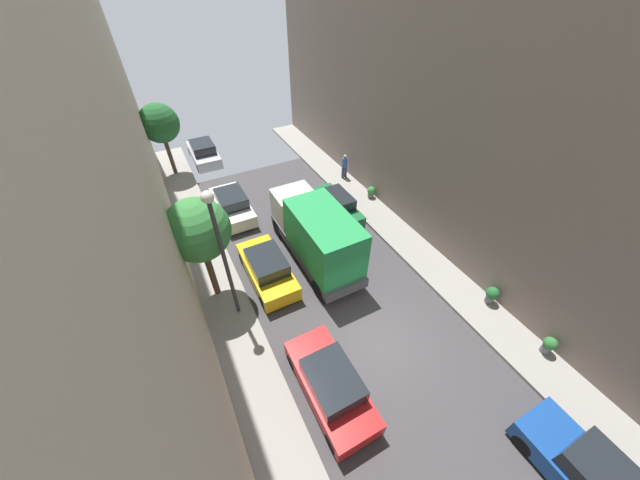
% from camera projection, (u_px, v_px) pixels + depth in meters
% --- Properties ---
extents(ground, '(32.00, 32.00, 0.00)m').
position_uv_depth(ground, '(376.00, 342.00, 13.45)').
color(ground, '#423F42').
extents(sidewalk_left, '(2.00, 44.00, 0.15)m').
position_uv_depth(sidewalk_left, '(262.00, 398.00, 11.67)').
color(sidewalk_left, gray).
rests_on(sidewalk_left, ground).
extents(sidewalk_right, '(2.00, 44.00, 0.15)m').
position_uv_depth(sidewalk_right, '(465.00, 296.00, 15.13)').
color(sidewalk_right, gray).
rests_on(sidewalk_right, ground).
extents(building_right, '(6.00, 44.00, 15.55)m').
position_uv_depth(building_right, '(613.00, 117.00, 11.39)').
color(building_right, gray).
rests_on(building_right, ground).
extents(parked_car_left_1, '(1.78, 4.20, 1.57)m').
position_uv_depth(parked_car_left_1, '(331.00, 384.00, 11.41)').
color(parked_car_left_1, red).
rests_on(parked_car_left_1, ground).
extents(parked_car_left_2, '(1.78, 4.20, 1.57)m').
position_uv_depth(parked_car_left_2, '(267.00, 268.00, 15.58)').
color(parked_car_left_2, gold).
rests_on(parked_car_left_2, ground).
extents(parked_car_left_3, '(1.78, 4.20, 1.57)m').
position_uv_depth(parked_car_left_3, '(232.00, 205.00, 19.49)').
color(parked_car_left_3, white).
rests_on(parked_car_left_3, ground).
extents(parked_car_left_4, '(1.78, 4.20, 1.57)m').
position_uv_depth(parked_car_left_4, '(204.00, 153.00, 24.53)').
color(parked_car_left_4, silver).
rests_on(parked_car_left_4, ground).
extents(parked_car_right_2, '(1.78, 4.20, 1.57)m').
position_uv_depth(parked_car_right_2, '(335.00, 206.00, 19.40)').
color(parked_car_right_2, '#1E6638').
rests_on(parked_car_right_2, ground).
extents(delivery_truck, '(2.26, 6.60, 3.38)m').
position_uv_depth(delivery_truck, '(316.00, 234.00, 15.86)').
color(delivery_truck, '#4C4C51').
rests_on(delivery_truck, ground).
extents(pedestrian, '(0.40, 0.36, 1.72)m').
position_uv_depth(pedestrian, '(345.00, 165.00, 22.37)').
color(pedestrian, '#2D334C').
rests_on(pedestrian, sidewalk_right).
extents(street_tree_0, '(2.62, 2.62, 5.11)m').
position_uv_depth(street_tree_0, '(198.00, 230.00, 12.73)').
color(street_tree_0, brown).
rests_on(street_tree_0, sidewalk_left).
extents(street_tree_2, '(2.51, 2.51, 4.89)m').
position_uv_depth(street_tree_2, '(159.00, 124.00, 21.03)').
color(street_tree_2, brown).
rests_on(street_tree_2, sidewalk_left).
extents(potted_plant_3, '(0.57, 0.57, 0.87)m').
position_uv_depth(potted_plant_3, '(492.00, 294.00, 14.49)').
color(potted_plant_3, slate).
rests_on(potted_plant_3, sidewalk_right).
extents(potted_plant_4, '(0.51, 0.51, 0.83)m').
position_uv_depth(potted_plant_4, '(549.00, 345.00, 12.66)').
color(potted_plant_4, slate).
rests_on(potted_plant_4, sidewalk_right).
extents(potted_plant_5, '(0.51, 0.51, 0.75)m').
position_uv_depth(potted_plant_5, '(371.00, 192.00, 20.85)').
color(potted_plant_5, slate).
rests_on(potted_plant_5, sidewalk_right).
extents(lamp_post, '(0.44, 0.44, 6.27)m').
position_uv_depth(lamp_post, '(220.00, 243.00, 11.76)').
color(lamp_post, '#333338').
rests_on(lamp_post, sidewalk_left).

